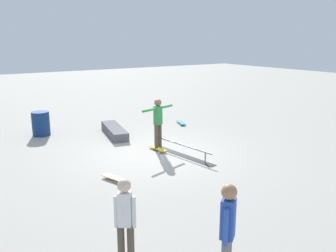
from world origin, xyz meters
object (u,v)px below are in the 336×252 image
skateboard_main (158,148)px  loose_skateboard_teal (181,122)px  skate_ledge (114,131)px  loose_skateboard_natural (115,178)px  bystander_blue_shirt (227,231)px  grind_rail (181,150)px  trash_bin (41,124)px  bystander_white_shirt (125,220)px  skater_main (158,121)px

skateboard_main → loose_skateboard_teal: (2.56, -2.76, 0.00)m
skate_ledge → loose_skateboard_teal: 3.10m
loose_skateboard_teal → skate_ledge: bearing=-68.2°
skateboard_main → loose_skateboard_natural: same height
skate_ledge → bystander_blue_shirt: 8.95m
grind_rail → trash_bin: 5.65m
bystander_white_shirt → loose_skateboard_natural: 3.72m
grind_rail → skater_main: skater_main is taller
skater_main → loose_skateboard_teal: skater_main is taller
bystander_blue_shirt → loose_skateboard_teal: bearing=21.5°
skate_ledge → loose_skateboard_teal: skate_ledge is taller
loose_skateboard_natural → loose_skateboard_teal: (4.11, -5.00, 0.00)m
bystander_blue_shirt → loose_skateboard_natural: size_ratio=1.96×
skateboard_main → trash_bin: size_ratio=0.89×
skateboard_main → bystander_white_shirt: (-4.91, 3.62, 0.78)m
skate_ledge → skateboard_main: skate_ledge is taller
loose_skateboard_natural → trash_bin: (5.52, 0.40, 0.37)m
skateboard_main → skater_main: bearing=138.0°
bystander_white_shirt → bystander_blue_shirt: bearing=-11.4°
grind_rail → loose_skateboard_natural: grind_rail is taller
skate_ledge → loose_skateboard_natural: 4.50m
skateboard_main → loose_skateboard_teal: same height
skater_main → bystander_white_shirt: skater_main is taller
skate_ledge → skateboard_main: (-2.53, -0.33, -0.08)m
skater_main → bystander_blue_shirt: skater_main is taller
bystander_white_shirt → skateboard_main: bearing=91.8°
grind_rail → bystander_white_shirt: (-4.10, 3.99, 0.70)m
bystander_blue_shirt → skate_ledge: bearing=38.5°
skater_main → bystander_white_shirt: 6.19m
skater_main → skateboard_main: skater_main is taller
skateboard_main → bystander_white_shirt: 6.15m
skater_main → loose_skateboard_teal: bearing=-152.5°
skater_main → trash_bin: (3.91, 2.70, -0.52)m
grind_rail → skater_main: bearing=11.8°
skate_ledge → bystander_white_shirt: size_ratio=1.50×
loose_skateboard_teal → grind_rail: bearing=-14.1°
skater_main → bystander_blue_shirt: 6.71m
grind_rail → loose_skateboard_natural: 2.71m
skater_main → skateboard_main: bearing=32.3°
grind_rail → loose_skateboard_teal: bearing=-42.9°
skate_ledge → loose_skateboard_natural: bearing=155.0°
grind_rail → loose_skateboard_teal: (3.37, -2.39, -0.08)m
grind_rail → bystander_blue_shirt: (-5.27, 2.99, 0.75)m
skate_ledge → bystander_blue_shirt: size_ratio=1.41×
bystander_white_shirt → trash_bin: bystander_white_shirt is taller
bystander_blue_shirt → loose_skateboard_natural: (4.54, -0.39, -0.84)m
bystander_blue_shirt → loose_skateboard_natural: bystander_blue_shirt is taller
skater_main → skateboard_main: size_ratio=2.09×
skateboard_main → bystander_blue_shirt: size_ratio=0.50×
skater_main → trash_bin: size_ratio=1.87×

